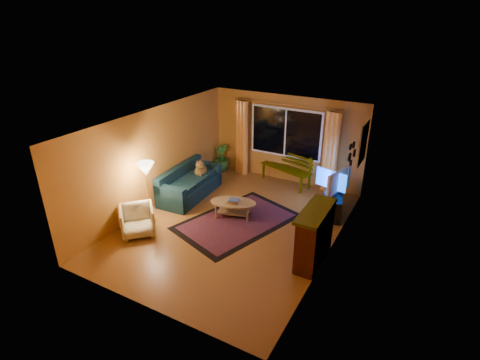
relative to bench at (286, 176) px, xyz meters
The scene contains 22 objects.
floor 2.76m from the bench, 93.14° to the right, with size 4.50×6.00×0.02m, color brown.
ceiling 3.57m from the bench, 93.14° to the right, with size 4.50×6.00×0.02m, color white.
wall_back 1.06m from the bench, 120.10° to the left, with size 4.50×0.02×2.50m, color #BE7C2C.
wall_left 3.80m from the bench, 131.24° to the right, with size 0.02×6.00×2.50m, color #BE7C2C.
wall_right 3.61m from the bench, 52.51° to the right, with size 0.02×6.00×2.50m, color #BE7C2C.
window 1.24m from the bench, 127.70° to the left, with size 2.00×0.02×1.30m, color black.
curtain_rod 2.03m from the bench, 135.13° to the left, with size 0.03×0.03×3.20m, color #BF8C3F.
curtain_left 1.75m from the bench, behind, with size 0.36×0.36×2.24m, color orange.
curtain_right 1.50m from the bench, ahead, with size 0.36×0.36×2.24m, color orange.
bench is the anchor object (origin of this frame).
potted_plant 2.16m from the bench, behind, with size 0.46×0.46×0.83m, color #235B1E.
sofa 2.78m from the bench, 134.52° to the right, with size 0.86×2.01×0.81m, color #0F2932.
dog 2.46m from the bench, 141.15° to the right, with size 0.30×0.41×0.45m, color brown, non-canonical shape.
armchair 4.48m from the bench, 114.56° to the right, with size 0.71×0.67×0.73m, color #BFB68F.
floor_lamp 4.08m from the bench, 119.10° to the right, with size 0.25×0.25×1.50m, color #BF8C3F.
rug 2.59m from the bench, 93.63° to the right, with size 1.76×2.78×0.02m, color maroon.
coffee_table 2.41m from the bench, 98.82° to the right, with size 1.11×1.11×0.40m, color #937A4F.
tv_console 1.92m from the bench, 30.41° to the right, with size 0.44×1.33×0.55m, color black.
television 2.02m from the bench, 30.41° to the right, with size 1.02×0.13×0.59m, color black.
fireplace 3.69m from the bench, 58.91° to the right, with size 0.40×1.20×1.10m, color maroon.
mirror_cluster 2.97m from the bench, 35.15° to the right, with size 0.06×0.60×0.56m, color black, non-canonical shape.
painting 2.53m from the bench, ahead, with size 0.04×0.76×0.96m, color #DB510D.
Camera 1 is at (3.76, -6.52, 4.60)m, focal length 28.00 mm.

